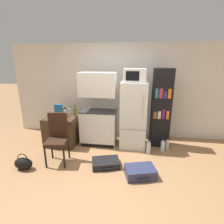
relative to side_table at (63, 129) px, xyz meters
name	(u,v)px	position (x,y,z in m)	size (l,w,h in m)	color
ground_plane	(108,176)	(1.37, -1.22, -0.36)	(24.00, 24.00, 0.00)	#A3754C
wall_back	(127,91)	(1.57, 0.78, 0.88)	(6.40, 0.10, 2.48)	silver
side_table	(63,129)	(0.00, 0.00, 0.00)	(0.75, 0.76, 0.71)	#422D1E
kitchen_hutch	(99,113)	(0.91, 0.11, 0.45)	(0.88, 0.55, 1.78)	white
refrigerator	(133,115)	(1.76, 0.09, 0.43)	(0.61, 0.61, 1.57)	silver
microwave	(135,75)	(1.76, 0.09, 1.37)	(0.49, 0.42, 0.30)	silver
bookshelf	(161,109)	(2.41, 0.22, 0.58)	(0.45, 0.32, 1.88)	black
bottle_milk_white	(70,111)	(0.12, 0.24, 0.43)	(0.07, 0.07, 0.19)	white
bottle_clear_short	(65,113)	(0.10, -0.02, 0.44)	(0.07, 0.07, 0.21)	silver
bottle_ketchup_red	(65,111)	(0.01, 0.16, 0.43)	(0.09, 0.09, 0.19)	#AD1914
bottle_green_tall	(62,115)	(0.13, -0.28, 0.48)	(0.06, 0.06, 0.29)	#1E6028
bottle_olive_oil	(75,112)	(0.33, 0.05, 0.47)	(0.07, 0.07, 0.28)	#566619
bottle_amber_beer	(56,116)	(-0.05, -0.22, 0.42)	(0.06, 0.06, 0.16)	brown
cereal_box	(59,110)	(-0.07, 0.00, 0.51)	(0.19, 0.07, 0.30)	#1E66A8
chair	(57,134)	(0.26, -0.82, 0.25)	(0.45, 0.45, 1.03)	black
suitcase_large_flat	(106,163)	(1.26, -0.90, -0.29)	(0.62, 0.51, 0.13)	black
suitcase_small_flat	(140,172)	(1.94, -1.13, -0.27)	(0.61, 0.49, 0.18)	navy
handbag	(23,163)	(-0.30, -1.23, -0.23)	(0.36, 0.20, 0.33)	black
water_bottle_front	(149,147)	(2.14, -0.26, -0.21)	(0.09, 0.09, 0.34)	silver
water_bottle_middle	(167,145)	(2.59, -0.02, -0.23)	(0.08, 0.08, 0.29)	silver
water_bottle_back	(163,146)	(2.47, -0.11, -0.23)	(0.10, 0.10, 0.31)	silver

